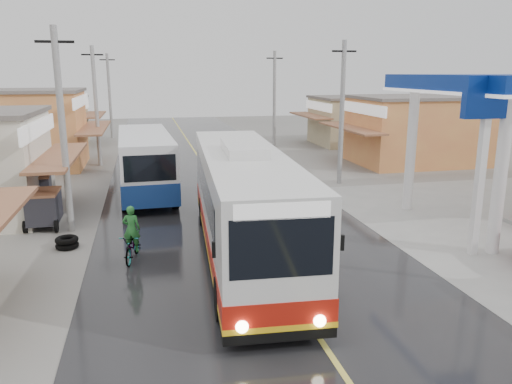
% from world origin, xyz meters
% --- Properties ---
extents(ground, '(120.00, 120.00, 0.00)m').
position_xyz_m(ground, '(0.00, 0.00, 0.00)').
color(ground, slate).
rests_on(ground, ground).
extents(road, '(12.00, 90.00, 0.02)m').
position_xyz_m(road, '(0.00, 15.00, 0.01)').
color(road, black).
rests_on(road, ground).
extents(centre_line, '(0.15, 90.00, 0.01)m').
position_xyz_m(centre_line, '(0.00, 15.00, 0.02)').
color(centre_line, '#D8CC4C').
rests_on(centre_line, road).
extents(shopfronts_right, '(11.00, 44.00, 4.80)m').
position_xyz_m(shopfronts_right, '(15.00, 12.00, 0.00)').
color(shopfronts_right, beige).
rests_on(shopfronts_right, ground).
extents(utility_poles_left, '(1.60, 50.00, 8.00)m').
position_xyz_m(utility_poles_left, '(-7.00, 16.00, 0.00)').
color(utility_poles_left, gray).
rests_on(utility_poles_left, ground).
extents(utility_poles_right, '(1.60, 36.00, 8.00)m').
position_xyz_m(utility_poles_right, '(7.00, 15.00, 0.00)').
color(utility_poles_right, gray).
rests_on(utility_poles_right, ground).
extents(coach_bus, '(3.61, 12.89, 3.98)m').
position_xyz_m(coach_bus, '(-0.71, 4.62, 1.92)').
color(coach_bus, silver).
rests_on(coach_bus, road).
extents(second_bus, '(2.95, 9.66, 3.17)m').
position_xyz_m(second_bus, '(-3.93, 14.88, 1.71)').
color(second_bus, silver).
rests_on(second_bus, road).
extents(cyclist, '(1.00, 1.93, 1.98)m').
position_xyz_m(cyclist, '(-4.49, 5.08, 0.65)').
color(cyclist, black).
rests_on(cyclist, ground).
extents(tricycle_near, '(1.35, 2.03, 1.55)m').
position_xyz_m(tricycle_near, '(-8.12, 9.71, 0.88)').
color(tricycle_near, '#26262D').
rests_on(tricycle_near, ground).
extents(tricycle_far, '(1.86, 2.43, 1.85)m').
position_xyz_m(tricycle_far, '(-8.96, 12.21, 1.06)').
color(tricycle_far, '#26262D').
rests_on(tricycle_far, ground).
extents(tyre_stack, '(0.83, 0.83, 0.43)m').
position_xyz_m(tyre_stack, '(-6.88, 6.87, 0.21)').
color(tyre_stack, black).
rests_on(tyre_stack, ground).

